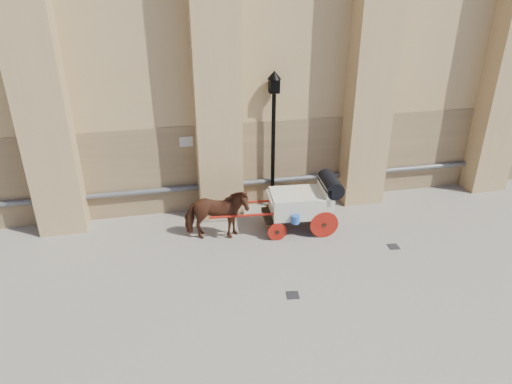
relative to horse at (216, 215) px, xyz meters
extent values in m
plane|color=slate|center=(1.36, -1.95, -0.82)|extent=(90.00, 90.00, 0.00)
cube|color=#99794F|center=(3.36, 2.20, 0.68)|extent=(44.00, 0.35, 3.00)
cylinder|color=#59595B|center=(3.36, 1.93, 0.08)|extent=(42.00, 0.18, 0.18)
cube|color=beige|center=(-0.64, 2.02, 1.68)|extent=(0.42, 0.04, 0.32)
imported|color=#562D1B|center=(0.00, 0.00, 0.00)|extent=(2.06, 1.15, 1.65)
cube|color=black|center=(2.55, 0.07, -0.29)|extent=(2.21, 1.15, 0.12)
cube|color=beige|center=(2.64, 0.07, 0.10)|extent=(1.94, 1.36, 0.68)
cube|color=beige|center=(3.37, 0.01, 0.49)|extent=(0.25, 1.22, 0.53)
cube|color=beige|center=(1.82, 0.14, 0.34)|extent=(0.43, 1.09, 0.10)
cylinder|color=black|center=(3.56, -0.01, 0.68)|extent=(0.64, 1.25, 0.54)
cylinder|color=#A9180D|center=(3.22, -0.59, -0.39)|extent=(0.87, 0.13, 0.87)
cylinder|color=#A9180D|center=(3.32, 0.61, -0.39)|extent=(0.87, 0.13, 0.87)
cylinder|color=#A9180D|center=(1.77, -0.46, -0.53)|extent=(0.58, 0.11, 0.58)
cylinder|color=#A9180D|center=(1.87, 0.74, -0.53)|extent=(0.58, 0.11, 0.58)
cylinder|color=#A9180D|center=(0.92, -0.23, 0.00)|extent=(2.33, 0.26, 0.07)
cylinder|color=#A9180D|center=(0.99, 0.64, 0.00)|extent=(2.33, 0.26, 0.07)
cylinder|color=blue|center=(2.30, -0.59, -0.10)|extent=(0.25, 0.25, 0.25)
cylinder|color=black|center=(2.17, 1.76, 1.15)|extent=(0.13, 0.13, 3.95)
cone|color=black|center=(2.17, 1.76, -0.63)|extent=(0.39, 0.39, 0.39)
cube|color=black|center=(2.17, 1.76, 3.40)|extent=(0.31, 0.31, 0.46)
cone|color=black|center=(2.17, 1.76, 3.72)|extent=(0.44, 0.44, 0.26)
cube|color=black|center=(1.50, -3.13, -0.82)|extent=(0.36, 0.36, 0.01)
cube|color=black|center=(5.08, -1.56, -0.82)|extent=(0.34, 0.34, 0.01)
camera|label=1|loc=(-1.33, -12.00, 6.53)|focal=32.00mm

